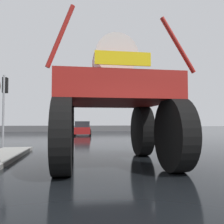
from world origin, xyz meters
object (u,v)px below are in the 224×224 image
traffic_signal_near_right (178,97)px  traffic_signal_near_left (5,95)px  oversize_sprayer (112,103)px  sedan_ahead (82,129)px

traffic_signal_near_right → traffic_signal_near_left: bearing=180.0°
traffic_signal_near_left → oversize_sprayer: bearing=-47.1°
sedan_ahead → traffic_signal_near_right: 13.72m
oversize_sprayer → traffic_signal_near_left: (-5.02, 5.40, 0.82)m
traffic_signal_near_right → sedan_ahead: bearing=113.4°
sedan_ahead → traffic_signal_near_left: 13.41m
sedan_ahead → traffic_signal_near_right: traffic_signal_near_right is taller
traffic_signal_near_left → sedan_ahead: bearing=69.7°
oversize_sprayer → traffic_signal_near_left: size_ratio=1.37×
oversize_sprayer → traffic_signal_near_right: oversize_sprayer is taller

